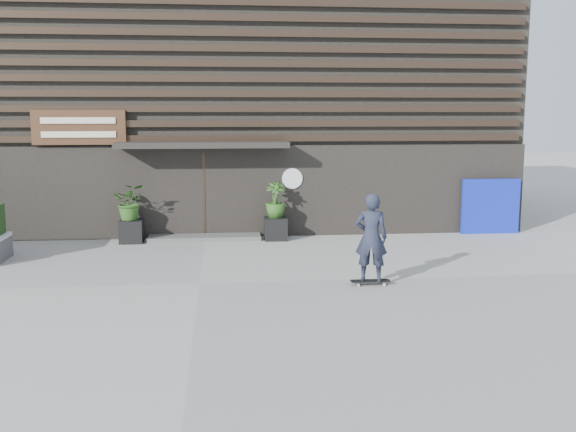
{
  "coord_description": "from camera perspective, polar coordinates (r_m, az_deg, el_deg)",
  "views": [
    {
      "loc": [
        0.47,
        -12.8,
        3.39
      ],
      "look_at": [
        1.94,
        1.52,
        1.1
      ],
      "focal_mm": 40.72,
      "sensor_mm": 36.0,
      "label": 1
    }
  ],
  "objects": [
    {
      "name": "ground",
      "position": [
        13.25,
        -7.75,
        -5.87
      ],
      "size": [
        80.0,
        80.0,
        0.0
      ],
      "primitive_type": "plane",
      "color": "#A09D98",
      "rests_on": "ground"
    },
    {
      "name": "blue_tarp",
      "position": [
        19.22,
        17.25,
        0.81
      ],
      "size": [
        1.65,
        0.14,
        1.55
      ],
      "primitive_type": "cube",
      "rotation": [
        0.0,
        0.0,
        -0.01
      ],
      "color": "#0D1EB2",
      "rests_on": "ground"
    },
    {
      "name": "planter_pot_right",
      "position": [
        17.53,
        -1.09,
        -1.11
      ],
      "size": [
        0.6,
        0.6,
        0.6
      ],
      "primitive_type": "cube",
      "color": "black",
      "rests_on": "ground"
    },
    {
      "name": "skateboarder",
      "position": [
        12.91,
        7.27,
        -1.88
      ],
      "size": [
        0.78,
        0.57,
        1.84
      ],
      "color": "black",
      "rests_on": "ground"
    },
    {
      "name": "entrance_step",
      "position": [
        17.72,
        -7.28,
        -1.86
      ],
      "size": [
        3.0,
        0.8,
        0.12
      ],
      "primitive_type": "cube",
      "color": "#4F4F4D",
      "rests_on": "ground"
    },
    {
      "name": "building",
      "position": [
        22.77,
        -7.16,
        10.49
      ],
      "size": [
        18.0,
        11.0,
        8.0
      ],
      "color": "black",
      "rests_on": "ground"
    },
    {
      "name": "planter_pot_left",
      "position": [
        17.63,
        -13.5,
        -1.3
      ],
      "size": [
        0.6,
        0.6,
        0.6
      ],
      "primitive_type": "cube",
      "color": "black",
      "rests_on": "ground"
    },
    {
      "name": "bamboo_right",
      "position": [
        17.41,
        -1.1,
        1.42
      ],
      "size": [
        0.54,
        0.54,
        0.96
      ],
      "primitive_type": "imported",
      "color": "#2D591E",
      "rests_on": "planter_pot_right"
    },
    {
      "name": "bamboo_left",
      "position": [
        17.51,
        -13.59,
        1.21
      ],
      "size": [
        0.86,
        0.75,
        0.96
      ],
      "primitive_type": "imported",
      "color": "#2D591E",
      "rests_on": "planter_pot_left"
    }
  ]
}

